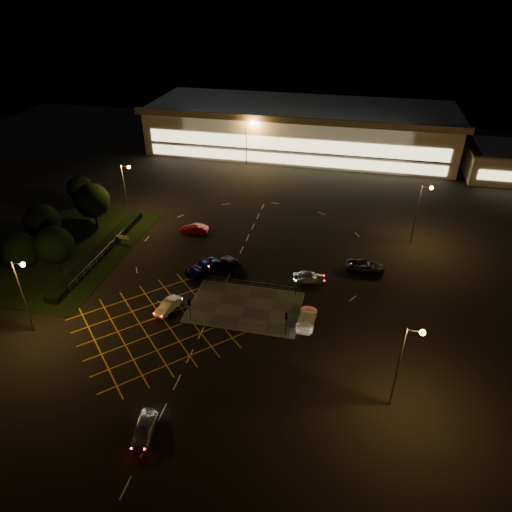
% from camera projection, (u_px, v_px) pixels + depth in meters
% --- Properties ---
extents(ground, '(180.00, 180.00, 0.00)m').
position_uv_depth(ground, '(234.00, 296.00, 61.33)').
color(ground, black).
rests_on(ground, ground).
extents(pedestrian_island, '(14.00, 9.00, 0.12)m').
position_uv_depth(pedestrian_island, '(245.00, 307.00, 59.27)').
color(pedestrian_island, '#4C4944').
rests_on(pedestrian_island, ground).
extents(grass_verge, '(18.00, 30.00, 0.08)m').
position_uv_depth(grass_verge, '(72.00, 250.00, 71.51)').
color(grass_verge, black).
rests_on(grass_verge, ground).
extents(hedge, '(2.00, 26.00, 1.00)m').
position_uv_depth(hedge, '(100.00, 251.00, 70.33)').
color(hedge, black).
rests_on(hedge, ground).
extents(supermarket, '(72.00, 26.50, 10.50)m').
position_uv_depth(supermarket, '(300.00, 128.00, 109.89)').
color(supermarket, beige).
rests_on(supermarket, ground).
extents(retail_unit_a, '(18.80, 14.80, 6.35)m').
position_uv_depth(retail_unit_a, '(511.00, 162.00, 95.81)').
color(retail_unit_a, beige).
rests_on(retail_unit_a, ground).
extents(streetlight_sw, '(1.78, 0.56, 10.03)m').
position_uv_depth(streetlight_sw, '(23.00, 287.00, 51.95)').
color(streetlight_sw, slate).
rests_on(streetlight_sw, ground).
extents(streetlight_se, '(1.78, 0.56, 10.03)m').
position_uv_depth(streetlight_se, '(405.00, 357.00, 42.46)').
color(streetlight_se, slate).
rests_on(streetlight_se, ground).
extents(streetlight_nw, '(1.78, 0.56, 10.03)m').
position_uv_depth(streetlight_nw, '(126.00, 185.00, 77.19)').
color(streetlight_nw, slate).
rests_on(streetlight_nw, ground).
extents(streetlight_ne, '(1.78, 0.56, 10.03)m').
position_uv_depth(streetlight_ne, '(421.00, 207.00, 69.90)').
color(streetlight_ne, slate).
rests_on(streetlight_ne, ground).
extents(streetlight_far_left, '(1.78, 0.56, 10.03)m').
position_uv_depth(streetlight_far_left, '(248.00, 137.00, 99.45)').
color(streetlight_far_left, slate).
rests_on(streetlight_far_left, ground).
extents(streetlight_far_right, '(1.78, 0.56, 10.03)m').
position_uv_depth(streetlight_far_right, '(439.00, 147.00, 93.65)').
color(streetlight_far_right, slate).
rests_on(streetlight_far_right, ground).
extents(signal_sw, '(0.28, 0.30, 3.15)m').
position_uv_depth(signal_sw, '(190.00, 305.00, 55.86)').
color(signal_sw, black).
rests_on(signal_sw, pedestrian_island).
extents(signal_se, '(0.28, 0.30, 3.15)m').
position_uv_depth(signal_se, '(286.00, 319.00, 53.62)').
color(signal_se, black).
rests_on(signal_se, pedestrian_island).
extents(signal_nw, '(0.28, 0.30, 3.15)m').
position_uv_depth(signal_nw, '(209.00, 270.00, 62.48)').
color(signal_nw, black).
rests_on(signal_nw, pedestrian_island).
extents(signal_ne, '(0.28, 0.30, 3.15)m').
position_uv_depth(signal_ne, '(296.00, 281.00, 60.25)').
color(signal_ne, black).
rests_on(signal_ne, pedestrian_island).
extents(tree_a, '(5.04, 5.04, 6.86)m').
position_uv_depth(tree_a, '(20.00, 251.00, 62.98)').
color(tree_a, black).
rests_on(tree_a, ground).
extents(tree_b, '(5.40, 5.40, 7.35)m').
position_uv_depth(tree_b, '(42.00, 221.00, 69.83)').
color(tree_b, black).
rests_on(tree_b, ground).
extents(tree_c, '(5.76, 5.76, 7.84)m').
position_uv_depth(tree_c, '(92.00, 201.00, 75.55)').
color(tree_c, black).
rests_on(tree_c, ground).
extents(tree_d, '(4.68, 4.68, 6.37)m').
position_uv_depth(tree_d, '(80.00, 188.00, 82.13)').
color(tree_d, black).
rests_on(tree_d, ground).
extents(tree_e, '(5.40, 5.40, 7.35)m').
position_uv_depth(tree_e, '(54.00, 245.00, 63.73)').
color(tree_e, black).
rests_on(tree_e, ground).
extents(car_near_silver, '(2.46, 4.61, 1.49)m').
position_uv_depth(car_near_silver, '(144.00, 429.00, 42.62)').
color(car_near_silver, '#A3A5AA').
rests_on(car_near_silver, ground).
extents(car_queue_white, '(2.56, 4.43, 1.38)m').
position_uv_depth(car_queue_white, '(168.00, 306.00, 58.46)').
color(car_queue_white, silver).
rests_on(car_queue_white, ground).
extents(car_left_blue, '(5.36, 6.12, 1.57)m').
position_uv_depth(car_left_blue, '(203.00, 268.00, 65.92)').
color(car_left_blue, '#0E1154').
rests_on(car_left_blue, ground).
extents(car_far_dkgrey, '(5.56, 5.16, 1.57)m').
position_uv_depth(car_far_dkgrey, '(233.00, 266.00, 66.34)').
color(car_far_dkgrey, black).
rests_on(car_far_dkgrey, ground).
extents(car_right_silver, '(4.69, 2.37, 1.53)m').
position_uv_depth(car_right_silver, '(309.00, 277.00, 63.93)').
color(car_right_silver, silver).
rests_on(car_right_silver, ground).
extents(car_circ_red, '(4.74, 2.17, 1.51)m').
position_uv_depth(car_circ_red, '(195.00, 229.00, 75.91)').
color(car_circ_red, maroon).
rests_on(car_circ_red, ground).
extents(car_east_grey, '(5.81, 2.92, 1.58)m').
position_uv_depth(car_east_grey, '(365.00, 266.00, 66.18)').
color(car_east_grey, black).
rests_on(car_east_grey, ground).
extents(car_approach_white, '(2.35, 5.44, 1.56)m').
position_uv_depth(car_approach_white, '(307.00, 318.00, 56.25)').
color(car_approach_white, white).
rests_on(car_approach_white, ground).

